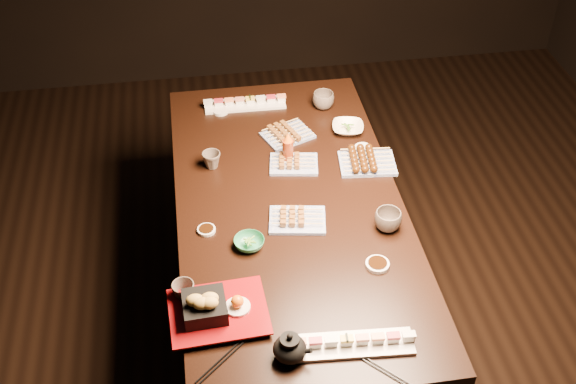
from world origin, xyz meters
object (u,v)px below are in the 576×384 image
(sushi_platter_far, at_px, (245,102))
(teacup_mid_right, at_px, (388,220))
(edamame_bowl_green, at_px, (249,243))
(yakitori_plate_right, at_px, (297,216))
(dining_table, at_px, (290,269))
(sushi_platter_near, at_px, (354,341))
(teacup_near_left, at_px, (184,292))
(teacup_far_right, at_px, (323,100))
(yakitori_plate_center, at_px, (294,161))
(tempura_tray, at_px, (218,304))
(teacup_far_left, at_px, (212,160))
(teapot, at_px, (290,346))
(yakitori_plate_left, at_px, (288,132))
(condiment_bottle, at_px, (288,147))
(edamame_bowl_cream, at_px, (348,128))

(sushi_platter_far, height_order, teacup_mid_right, teacup_mid_right)
(edamame_bowl_green, bearing_deg, yakitori_plate_right, 28.29)
(dining_table, xyz_separation_m, sushi_platter_near, (0.10, -0.73, 0.40))
(dining_table, xyz_separation_m, teacup_near_left, (-0.44, -0.44, 0.41))
(edamame_bowl_green, relative_size, teacup_far_right, 1.13)
(sushi_platter_near, xyz_separation_m, teacup_far_right, (0.16, 1.39, 0.02))
(yakitori_plate_center, height_order, teacup_near_left, teacup_near_left)
(tempura_tray, relative_size, teacup_far_left, 4.22)
(teapot, bearing_deg, yakitori_plate_right, 102.97)
(yakitori_plate_left, xyz_separation_m, condiment_bottle, (-0.03, -0.18, 0.04))
(yakitori_plate_center, distance_m, tempura_tray, 0.86)
(yakitori_plate_right, bearing_deg, tempura_tray, -119.28)
(yakitori_plate_right, height_order, edamame_bowl_green, yakitori_plate_right)
(sushi_platter_far, xyz_separation_m, tempura_tray, (-0.23, -1.26, 0.04))
(dining_table, relative_size, yakitori_plate_center, 8.90)
(yakitori_plate_center, bearing_deg, yakitori_plate_left, 97.47)
(dining_table, relative_size, condiment_bottle, 12.60)
(yakitori_plate_right, xyz_separation_m, teacup_near_left, (-0.45, -0.33, 0.01))
(tempura_tray, relative_size, teacup_mid_right, 3.17)
(yakitori_plate_right, distance_m, teacup_near_left, 0.56)
(edamame_bowl_cream, relative_size, teacup_far_right, 1.39)
(teacup_far_right, bearing_deg, condiment_bottle, -120.74)
(yakitori_plate_center, distance_m, teacup_far_left, 0.35)
(yakitori_plate_right, relative_size, teacup_far_left, 2.78)
(yakitori_plate_center, distance_m, teacup_near_left, 0.84)
(tempura_tray, bearing_deg, teacup_near_left, 136.70)
(sushi_platter_near, xyz_separation_m, teacup_far_left, (-0.39, 1.01, 0.01))
(teacup_far_right, bearing_deg, edamame_bowl_green, -117.17)
(teacup_mid_right, height_order, condiment_bottle, condiment_bottle)
(edamame_bowl_cream, relative_size, condiment_bottle, 0.98)
(yakitori_plate_center, relative_size, teacup_near_left, 2.58)
(teacup_near_left, bearing_deg, sushi_platter_far, 73.88)
(dining_table, distance_m, yakitori_plate_center, 0.47)
(teapot, bearing_deg, teacup_far_right, 99.36)
(sushi_platter_far, relative_size, yakitori_plate_left, 1.81)
(dining_table, xyz_separation_m, condiment_bottle, (0.03, 0.28, 0.45))
(yakitori_plate_right, xyz_separation_m, edamame_bowl_green, (-0.20, -0.11, -0.01))
(yakitori_plate_right, xyz_separation_m, teacup_mid_right, (0.33, -0.09, 0.01))
(yakitori_plate_left, height_order, teapot, teapot)
(teapot, bearing_deg, edamame_bowl_cream, 93.74)
(edamame_bowl_green, xyz_separation_m, teacup_mid_right, (0.53, 0.02, 0.02))
(tempura_tray, height_order, teacup_far_right, tempura_tray)
(edamame_bowl_cream, bearing_deg, condiment_bottle, -149.74)
(yakitori_plate_right, xyz_separation_m, teacup_far_left, (-0.30, 0.39, 0.01))
(teacup_mid_right, bearing_deg, dining_table, 150.32)
(teacup_near_left, bearing_deg, sushi_platter_near, -28.28)
(yakitori_plate_right, height_order, edamame_bowl_cream, yakitori_plate_right)
(teacup_far_right, bearing_deg, sushi_platter_far, 168.94)
(tempura_tray, distance_m, condiment_bottle, 0.89)
(edamame_bowl_cream, height_order, teacup_far_right, teacup_far_right)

